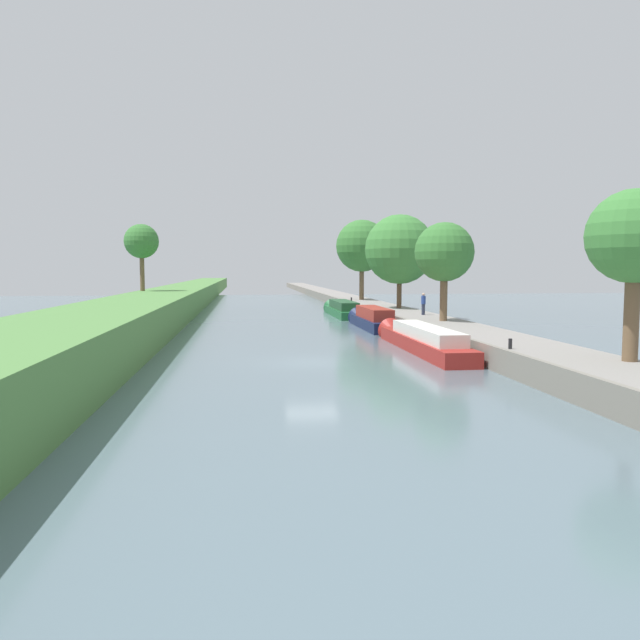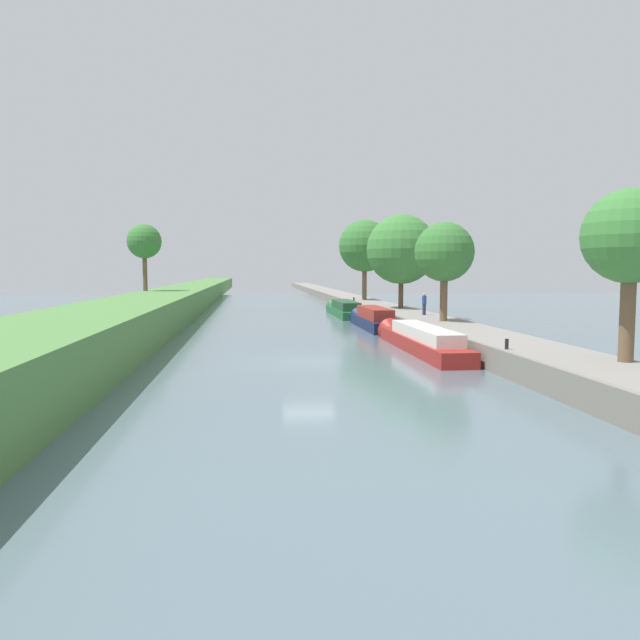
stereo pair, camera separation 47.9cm
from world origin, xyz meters
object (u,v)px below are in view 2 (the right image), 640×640
at_px(narrowboat_red, 419,339).
at_px(person_walking, 424,303).
at_px(mooring_bollard_near, 507,344).
at_px(mooring_bollard_far, 354,299).
at_px(narrowboat_green, 343,309).
at_px(narrowboat_navy, 372,319).

height_order(narrowboat_red, person_walking, person_walking).
relative_size(mooring_bollard_near, mooring_bollard_far, 1.00).
xyz_separation_m(mooring_bollard_near, mooring_bollard_far, (0.00, 39.39, 0.00)).
bearing_deg(mooring_bollard_near, person_walking, 84.04).
bearing_deg(person_walking, mooring_bollard_far, 95.98).
bearing_deg(mooring_bollard_far, narrowboat_green, -109.49).
distance_m(person_walking, mooring_bollard_near, 19.83).
xyz_separation_m(narrowboat_red, narrowboat_navy, (-0.04, 13.04, 0.07)).
height_order(person_walking, mooring_bollard_near, person_walking).
height_order(narrowboat_red, narrowboat_green, narrowboat_green).
height_order(narrowboat_navy, mooring_bollard_near, narrowboat_navy).
height_order(narrowboat_navy, mooring_bollard_far, narrowboat_navy).
bearing_deg(person_walking, mooring_bollard_near, -95.96).
relative_size(narrowboat_navy, person_walking, 6.53).
bearing_deg(person_walking, narrowboat_green, 106.00).
xyz_separation_m(narrowboat_green, mooring_bollard_near, (1.98, -33.80, 0.68)).
height_order(narrowboat_red, mooring_bollard_near, mooring_bollard_near).
relative_size(narrowboat_green, mooring_bollard_far, 28.03).
bearing_deg(narrowboat_navy, person_walking, -17.92).
relative_size(narrowboat_red, person_walking, 8.34).
distance_m(narrowboat_red, narrowboat_navy, 13.04).
relative_size(person_walking, mooring_bollard_near, 3.69).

